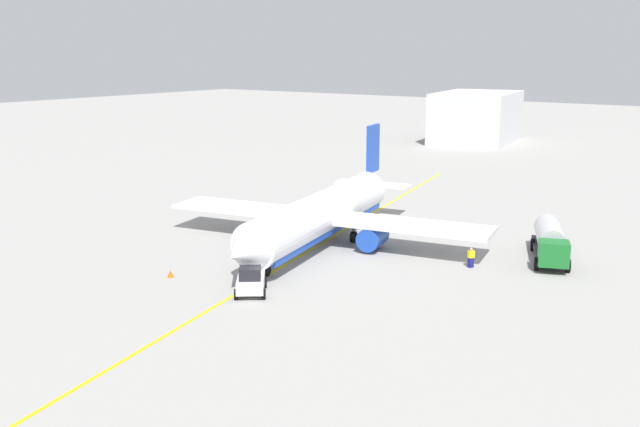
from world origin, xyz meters
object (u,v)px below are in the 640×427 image
Objects in this scene: pushback_tug at (251,281)px; refueling_worker at (471,258)px; fuel_tanker at (550,241)px; airplane at (322,215)px; safety_cone_nose at (170,274)px.

refueling_worker is at bearing 145.82° from pushback_tug.
airplane is at bearing -69.39° from fuel_tanker.
airplane is 3.30× the size of fuel_tanker.
safety_cone_nose is at bearing -14.56° from airplane.
airplane is 19.32× the size of refueling_worker.
pushback_tug is at bearing 14.80° from airplane.
airplane is at bearing 165.44° from safety_cone_nose.
pushback_tug is at bearing -34.18° from refueling_worker.
refueling_worker is at bearing 94.43° from airplane.
airplane reaches higher than safety_cone_nose.
refueling_worker is at bearing 131.71° from safety_cone_nose.
fuel_tanker is at bearing 142.74° from refueling_worker.
fuel_tanker is at bearing 144.94° from pushback_tug.
pushback_tug reaches higher than refueling_worker.
airplane is 14.77m from refueling_worker.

